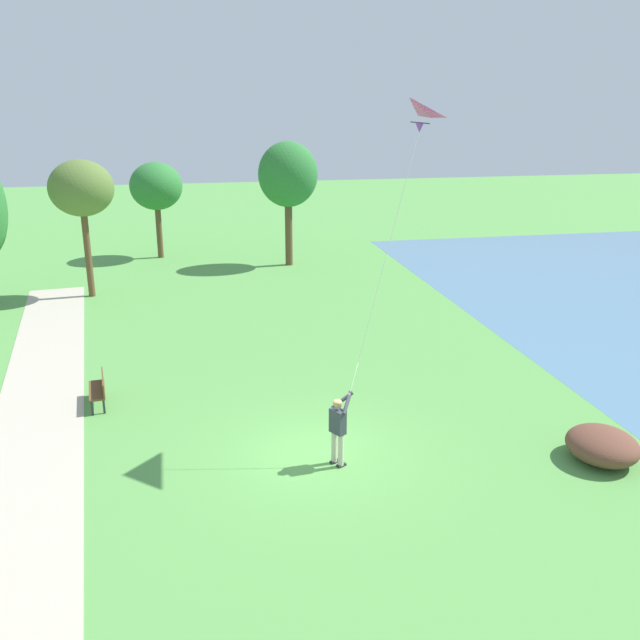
{
  "coord_description": "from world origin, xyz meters",
  "views": [
    {
      "loc": [
        -2.96,
        -15.13,
        8.47
      ],
      "look_at": [
        0.18,
        0.72,
        3.3
      ],
      "focal_mm": 38.86,
      "sensor_mm": 36.0,
      "label": 1
    }
  ],
  "objects_px": {
    "flying_kite": "(410,118)",
    "tree_horizon_far": "(288,175)",
    "person_kite_flyer": "(338,425)",
    "lakeside_shrub": "(602,445)",
    "tree_treeline_center": "(81,189)",
    "park_bench_near_walkway": "(99,388)",
    "tree_behind_path": "(156,187)"
  },
  "relations": [
    {
      "from": "tree_behind_path",
      "to": "lakeside_shrub",
      "type": "relative_size",
      "value": 2.82
    },
    {
      "from": "person_kite_flyer",
      "to": "flying_kite",
      "type": "height_order",
      "value": "flying_kite"
    },
    {
      "from": "tree_behind_path",
      "to": "tree_treeline_center",
      "type": "height_order",
      "value": "tree_treeline_center"
    },
    {
      "from": "park_bench_near_walkway",
      "to": "tree_treeline_center",
      "type": "distance_m",
      "value": 12.97
    },
    {
      "from": "tree_behind_path",
      "to": "lakeside_shrub",
      "type": "xyz_separation_m",
      "value": [
        11.09,
        -25.52,
        -3.52
      ]
    },
    {
      "from": "park_bench_near_walkway",
      "to": "tree_treeline_center",
      "type": "height_order",
      "value": "tree_treeline_center"
    },
    {
      "from": "flying_kite",
      "to": "tree_horizon_far",
      "type": "xyz_separation_m",
      "value": [
        0.2,
        20.1,
        -3.33
      ]
    },
    {
      "from": "tree_treeline_center",
      "to": "park_bench_near_walkway",
      "type": "bearing_deg",
      "value": -82.66
    },
    {
      "from": "park_bench_near_walkway",
      "to": "tree_horizon_far",
      "type": "height_order",
      "value": "tree_horizon_far"
    },
    {
      "from": "person_kite_flyer",
      "to": "tree_horizon_far",
      "type": "relative_size",
      "value": 0.28
    },
    {
      "from": "flying_kite",
      "to": "tree_treeline_center",
      "type": "height_order",
      "value": "flying_kite"
    },
    {
      "from": "lakeside_shrub",
      "to": "flying_kite",
      "type": "bearing_deg",
      "value": 153.54
    },
    {
      "from": "tree_horizon_far",
      "to": "flying_kite",
      "type": "bearing_deg",
      "value": -90.56
    },
    {
      "from": "lakeside_shrub",
      "to": "person_kite_flyer",
      "type": "bearing_deg",
      "value": 170.7
    },
    {
      "from": "flying_kite",
      "to": "tree_horizon_far",
      "type": "bearing_deg",
      "value": 89.44
    },
    {
      "from": "person_kite_flyer",
      "to": "lakeside_shrub",
      "type": "relative_size",
      "value": 0.98
    },
    {
      "from": "person_kite_flyer",
      "to": "tree_horizon_far",
      "type": "height_order",
      "value": "tree_horizon_far"
    },
    {
      "from": "tree_horizon_far",
      "to": "lakeside_shrub",
      "type": "xyz_separation_m",
      "value": [
        4.31,
        -22.34,
        -4.32
      ]
    },
    {
      "from": "flying_kite",
      "to": "tree_treeline_center",
      "type": "xyz_separation_m",
      "value": [
        -9.47,
        15.7,
        -3.29
      ]
    },
    {
      "from": "tree_horizon_far",
      "to": "tree_behind_path",
      "type": "bearing_deg",
      "value": 154.88
    },
    {
      "from": "flying_kite",
      "to": "tree_horizon_far",
      "type": "relative_size",
      "value": 1.03
    },
    {
      "from": "flying_kite",
      "to": "park_bench_near_walkway",
      "type": "xyz_separation_m",
      "value": [
        -7.9,
        3.54,
        -7.54
      ]
    },
    {
      "from": "tree_behind_path",
      "to": "tree_horizon_far",
      "type": "bearing_deg",
      "value": -25.12
    },
    {
      "from": "flying_kite",
      "to": "park_bench_near_walkway",
      "type": "height_order",
      "value": "flying_kite"
    },
    {
      "from": "flying_kite",
      "to": "tree_treeline_center",
      "type": "relative_size",
      "value": 1.1
    },
    {
      "from": "tree_horizon_far",
      "to": "tree_treeline_center",
      "type": "bearing_deg",
      "value": -155.5
    },
    {
      "from": "tree_treeline_center",
      "to": "person_kite_flyer",
      "type": "bearing_deg",
      "value": -65.82
    },
    {
      "from": "person_kite_flyer",
      "to": "tree_behind_path",
      "type": "bearing_deg",
      "value": 100.88
    },
    {
      "from": "lakeside_shrub",
      "to": "tree_treeline_center",
      "type": "bearing_deg",
      "value": 127.92
    },
    {
      "from": "park_bench_near_walkway",
      "to": "tree_treeline_center",
      "type": "xyz_separation_m",
      "value": [
        -1.57,
        12.16,
        4.25
      ]
    },
    {
      "from": "tree_horizon_far",
      "to": "park_bench_near_walkway",
      "type": "bearing_deg",
      "value": -116.06
    },
    {
      "from": "flying_kite",
      "to": "park_bench_near_walkway",
      "type": "bearing_deg",
      "value": 155.88
    }
  ]
}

